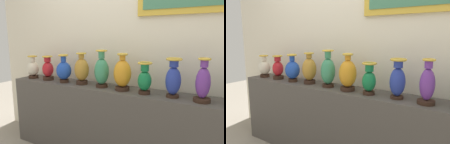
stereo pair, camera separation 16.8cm
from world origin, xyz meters
TOP-DOWN VIEW (x-y plane):
  - display_shelf at (0.00, 0.00)m, footprint 2.76×0.37m
  - back_wall at (0.01, 0.25)m, footprint 4.06×0.14m
  - vase_ivory at (-1.20, -0.04)m, footprint 0.16×0.16m
  - vase_crimson at (-0.93, -0.03)m, footprint 0.14×0.14m
  - vase_sapphire at (-0.65, -0.04)m, footprint 0.18×0.18m
  - vase_ochre at (-0.41, -0.01)m, footprint 0.17×0.17m
  - vase_jade at (-0.12, -0.02)m, footprint 0.16×0.16m
  - vase_amber at (0.14, -0.03)m, footprint 0.19×0.19m
  - vase_emerald at (0.39, -0.05)m, footprint 0.14×0.14m
  - vase_cobalt at (0.66, -0.03)m, footprint 0.15×0.15m
  - vase_violet at (0.92, -0.05)m, footprint 0.14×0.14m

SIDE VIEW (x-z plane):
  - display_shelf at x=0.00m, z-range 0.00..0.87m
  - vase_ivory at x=-1.20m, z-range 0.85..1.16m
  - vase_crimson at x=-0.93m, z-range 0.86..1.17m
  - vase_emerald at x=0.39m, z-range 0.86..1.18m
  - vase_sapphire at x=-0.65m, z-range 0.85..1.20m
  - vase_violet at x=0.92m, z-range 0.85..1.23m
  - vase_ochre at x=-0.41m, z-range 0.85..1.23m
  - vase_amber at x=0.14m, z-range 0.85..1.24m
  - vase_cobalt at x=0.66m, z-range 0.86..1.23m
  - vase_jade at x=-0.12m, z-range 0.85..1.26m
  - back_wall at x=0.01m, z-range 0.01..2.79m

